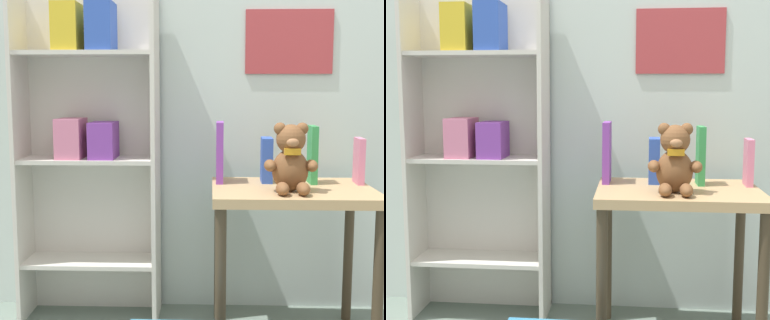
# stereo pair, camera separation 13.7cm
# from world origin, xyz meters

# --- Properties ---
(wall_back) EXTENTS (4.80, 0.07, 2.50)m
(wall_back) POSITION_xyz_m (0.00, 1.37, 1.25)
(wall_back) COLOR silver
(wall_back) RESTS_ON ground_plane
(bookshelf_side) EXTENTS (0.59, 0.23, 1.39)m
(bookshelf_side) POSITION_xyz_m (-0.75, 1.24, 0.79)
(bookshelf_side) COLOR beige
(bookshelf_side) RESTS_ON ground_plane
(display_table) EXTENTS (0.61, 0.47, 0.62)m
(display_table) POSITION_xyz_m (0.09, 1.00, 0.52)
(display_table) COLOR tan
(display_table) RESTS_ON ground_plane
(teddy_bear) EXTENTS (0.19, 0.18, 0.25)m
(teddy_bear) POSITION_xyz_m (0.07, 0.91, 0.73)
(teddy_bear) COLOR brown
(teddy_bear) RESTS_ON display_table
(book_standing_purple) EXTENTS (0.03, 0.13, 0.24)m
(book_standing_purple) POSITION_xyz_m (-0.19, 1.12, 0.74)
(book_standing_purple) COLOR purple
(book_standing_purple) RESTS_ON display_table
(book_standing_blue) EXTENTS (0.05, 0.11, 0.18)m
(book_standing_blue) POSITION_xyz_m (-0.00, 1.13, 0.71)
(book_standing_blue) COLOR #2D51B7
(book_standing_blue) RESTS_ON display_table
(book_standing_green) EXTENTS (0.03, 0.10, 0.23)m
(book_standing_green) POSITION_xyz_m (0.18, 1.10, 0.73)
(book_standing_green) COLOR #33934C
(book_standing_green) RESTS_ON display_table
(book_standing_pink) EXTENTS (0.03, 0.11, 0.18)m
(book_standing_pink) POSITION_xyz_m (0.36, 1.10, 0.71)
(book_standing_pink) COLOR #D17093
(book_standing_pink) RESTS_ON display_table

